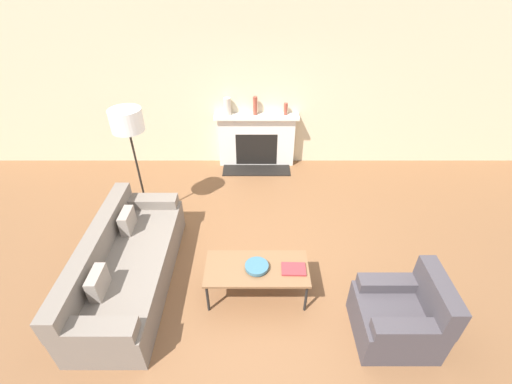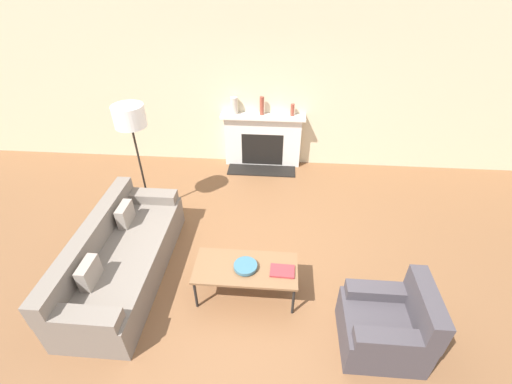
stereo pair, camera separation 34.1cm
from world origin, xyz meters
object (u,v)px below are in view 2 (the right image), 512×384
Objects in this scene: book at (282,271)px; fireplace at (263,141)px; coffee_table at (246,269)px; mantel_vase_left at (234,106)px; armchair_near at (388,326)px; couch at (121,258)px; floor_lamp at (131,125)px; mantel_vase_center_right at (292,110)px; mantel_vase_center_left at (262,106)px; bowl at (245,266)px.

fireplace is at bearing 99.05° from book.
mantel_vase_left is at bearing 99.44° from coffee_table.
couch is at bearing -102.93° from armchair_near.
couch is at bearing -109.85° from mantel_vase_left.
book is 0.16× the size of floor_lamp.
armchair_near is at bearing -60.99° from mantel_vase_left.
couch is 1.80m from floor_lamp.
armchair_near reaches higher than couch.
mantel_vase_center_right is at bearing 1.70° from fireplace.
armchair_near is 4.02m from floor_lamp.
couch is 1.27× the size of floor_lamp.
floor_lamp is at bearing -122.28° from armchair_near.
mantel_vase_center_left is 1.54× the size of mantel_vase_center_right.
bowl is (1.60, -0.19, 0.20)m from couch.
mantel_vase_center_left is at bearing 90.43° from coffee_table.
armchair_near is at bearing -23.34° from book.
floor_lamp is 5.33× the size of mantel_vase_center_left.
book is (0.42, -3.16, -0.03)m from fireplace.
mantel_vase_left is (-2.05, 3.69, 0.86)m from armchair_near.
bowl is at bearing -90.10° from fireplace.
book is at bearing -82.46° from fireplace.
mantel_vase_left is (1.07, 2.97, 0.88)m from couch.
mantel_vase_center_left is at bearing 180.00° from mantel_vase_center_right.
armchair_near is at bearing -102.93° from couch.
mantel_vase_left is (-0.53, 0.02, 0.68)m from fireplace.
bowl is 3.27m from mantel_vase_center_right.
coffee_table is 4.42× the size of bowl.
mantel_vase_center_left is at bearing 0.00° from mantel_vase_left.
bowl is 0.15× the size of floor_lamp.
mantel_vase_left is (-0.52, 3.16, 0.68)m from bowl.
floor_lamp is at bearing 145.83° from book.
bowl is (-1.52, 0.53, 0.18)m from armchair_near.
mantel_vase_left is at bearing -19.85° from couch.
coffee_table is 0.43m from book.
book is (0.42, -0.02, -0.02)m from bowl.
floor_lamp is at bearing -143.83° from mantel_vase_center_right.
floor_lamp is (-0.12, 1.33, 1.20)m from couch.
bowl is at bearing -89.60° from mantel_vase_center_left.
book is 1.31× the size of mantel_vase_center_right.
mantel_vase_left reaches higher than mantel_vase_center_right.
coffee_table is 4.25× the size of book.
fireplace reaches higher than coffee_table.
mantel_vase_center_left reaches higher than couch.
armchair_near is 0.47× the size of floor_lamp.
floor_lamp is (-1.72, 1.51, 1.08)m from coffee_table.
mantel_vase_center_right is at bearing 36.17° from floor_lamp.
couch is (-1.60, -2.96, -0.20)m from fireplace.
mantel_vase_center_left reaches higher than fireplace.
book is 3.29m from mantel_vase_center_left.
coffee_table is 3.61× the size of mantel_vase_center_left.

